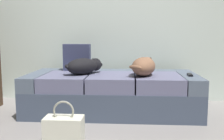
{
  "coord_description": "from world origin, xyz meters",
  "views": [
    {
      "loc": [
        0.2,
        -1.93,
        0.91
      ],
      "look_at": [
        0.0,
        1.07,
        0.51
      ],
      "focal_mm": 41.69,
      "sensor_mm": 36.0,
      "label": 1
    }
  ],
  "objects_px": {
    "couch": "(112,93)",
    "tv_remote": "(190,75)",
    "dog_dark": "(85,66)",
    "dog_tan": "(144,66)",
    "handbag": "(64,130)",
    "throw_pillow": "(77,57)"
  },
  "relations": [
    {
      "from": "tv_remote",
      "to": "handbag",
      "type": "xyz_separation_m",
      "value": [
        -1.22,
        -0.89,
        -0.35
      ]
    },
    {
      "from": "handbag",
      "to": "throw_pillow",
      "type": "bearing_deg",
      "value": 96.05
    },
    {
      "from": "dog_dark",
      "to": "dog_tan",
      "type": "distance_m",
      "value": 0.69
    },
    {
      "from": "dog_tan",
      "to": "tv_remote",
      "type": "relative_size",
      "value": 4.03
    },
    {
      "from": "couch",
      "to": "dog_tan",
      "type": "height_order",
      "value": "dog_tan"
    },
    {
      "from": "couch",
      "to": "dog_dark",
      "type": "height_order",
      "value": "dog_dark"
    },
    {
      "from": "throw_pillow",
      "to": "handbag",
      "type": "xyz_separation_m",
      "value": [
        0.13,
        -1.25,
        -0.5
      ]
    },
    {
      "from": "dog_tan",
      "to": "dog_dark",
      "type": "bearing_deg",
      "value": 177.19
    },
    {
      "from": "dog_dark",
      "to": "dog_tan",
      "type": "relative_size",
      "value": 0.8
    },
    {
      "from": "handbag",
      "to": "dog_tan",
      "type": "bearing_deg",
      "value": 52.11
    },
    {
      "from": "tv_remote",
      "to": "handbag",
      "type": "height_order",
      "value": "tv_remote"
    },
    {
      "from": "couch",
      "to": "handbag",
      "type": "xyz_separation_m",
      "value": [
        -0.34,
        -1.0,
        -0.1
      ]
    },
    {
      "from": "couch",
      "to": "throw_pillow",
      "type": "bearing_deg",
      "value": 152.14
    },
    {
      "from": "dog_dark",
      "to": "dog_tan",
      "type": "bearing_deg",
      "value": -2.81
    },
    {
      "from": "couch",
      "to": "tv_remote",
      "type": "bearing_deg",
      "value": -6.9
    },
    {
      "from": "tv_remote",
      "to": "dog_dark",
      "type": "bearing_deg",
      "value": -179.05
    },
    {
      "from": "dog_tan",
      "to": "tv_remote",
      "type": "height_order",
      "value": "dog_tan"
    },
    {
      "from": "dog_dark",
      "to": "tv_remote",
      "type": "height_order",
      "value": "dog_dark"
    },
    {
      "from": "tv_remote",
      "to": "handbag",
      "type": "relative_size",
      "value": 0.4
    },
    {
      "from": "tv_remote",
      "to": "handbag",
      "type": "bearing_deg",
      "value": -140.45
    },
    {
      "from": "tv_remote",
      "to": "throw_pillow",
      "type": "relative_size",
      "value": 0.44
    },
    {
      "from": "couch",
      "to": "throw_pillow",
      "type": "distance_m",
      "value": 0.67
    }
  ]
}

